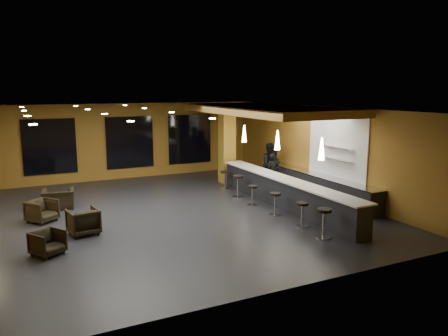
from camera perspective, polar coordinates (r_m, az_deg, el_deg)
name	(u,v)px	position (r m, az deg, el deg)	size (l,w,h in m)	color
floor	(178,214)	(15.13, -6.03, -5.95)	(12.00, 13.00, 0.10)	black
ceiling	(176,108)	(14.54, -6.30, 7.80)	(12.00, 13.00, 0.10)	black
wall_back	(129,141)	(20.95, -12.26, 3.47)	(12.00, 0.10, 3.50)	olive
wall_front	(287,211)	(8.98, 8.24, -5.52)	(12.00, 0.10, 3.50)	olive
wall_right	(322,151)	(17.68, 12.63, 2.21)	(0.10, 13.00, 3.50)	olive
wood_soffit	(265,110)	(17.18, 5.33, 7.58)	(3.60, 8.00, 0.28)	#AF7D33
window_left	(50,147)	(20.32, -21.82, 2.61)	(2.20, 0.06, 2.40)	black
window_center	(130,142)	(20.85, -12.19, 3.31)	(2.20, 0.06, 2.40)	black
window_right	(190,139)	(21.75, -4.48, 3.80)	(2.20, 0.06, 2.40)	black
tile_backsplash	(337,148)	(16.83, 14.53, 2.58)	(0.06, 3.20, 2.40)	white
bar_counter	(284,193)	(15.72, 7.83, -3.28)	(0.60, 8.00, 1.00)	black
bar_top	(284,179)	(15.61, 7.88, -1.41)	(0.78, 8.10, 0.05)	white
prep_counter	(320,187)	(17.28, 12.44, -2.42)	(0.70, 6.00, 0.86)	black
prep_top	(321,175)	(17.19, 12.50, -0.94)	(0.72, 6.00, 0.03)	silver
wall_shelf_lower	(337,159)	(16.64, 14.55, 1.10)	(0.30, 1.50, 0.03)	silver
wall_shelf_upper	(338,147)	(16.58, 14.62, 2.64)	(0.30, 1.50, 0.03)	silver
column	(227,144)	(19.42, 0.38, 3.18)	(0.60, 0.60, 3.50)	#A27A24
pendant_0	(322,149)	(13.79, 12.63, 2.46)	(0.20, 0.20, 0.70)	white
pendant_1	(277,140)	(15.81, 7.00, 3.63)	(0.20, 0.20, 0.70)	white
pendant_2	(244,134)	(17.94, 2.66, 4.50)	(0.20, 0.20, 0.70)	white
staff_a	(273,172)	(18.32, 6.43, -0.48)	(0.55, 0.36, 1.51)	black
staff_b	(271,165)	(18.92, 6.13, 0.43)	(0.91, 0.71, 1.87)	black
staff_c	(271,165)	(19.30, 6.20, 0.45)	(0.86, 0.56, 1.75)	black
armchair_a	(48,243)	(12.12, -22.05, -9.03)	(0.69, 0.71, 0.64)	black
armchair_b	(83,221)	(13.40, -17.91, -6.66)	(0.81, 0.84, 0.76)	black
armchair_c	(42,211)	(15.04, -22.68, -5.20)	(0.77, 0.79, 0.72)	black
armchair_d	(58,199)	(16.48, -20.81, -3.79)	(1.07, 0.93, 0.69)	black
bar_stool_0	(324,219)	(12.70, 12.90, -6.56)	(0.43, 0.43, 0.86)	silver
bar_stool_1	(302,211)	(13.60, 10.19, -5.57)	(0.39, 0.39, 0.76)	silver
bar_stool_2	(275,201)	(14.67, 6.70, -4.29)	(0.39, 0.39, 0.76)	silver
bar_stool_3	(253,193)	(15.80, 3.75, -3.24)	(0.37, 0.37, 0.74)	silver
bar_stool_4	(238,183)	(16.94, 1.82, -2.02)	(0.43, 0.43, 0.86)	silver
bar_stool_5	(225,177)	(18.30, 0.13, -1.25)	(0.39, 0.39, 0.78)	silver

